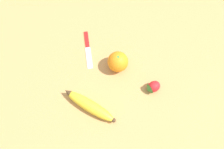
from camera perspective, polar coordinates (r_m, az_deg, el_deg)
ground_plane at (r=0.85m, az=-0.71°, el=-4.99°), size 3.00×3.00×0.00m
banana at (r=0.82m, az=-5.89°, el=-8.09°), size 0.09×0.22×0.04m
orange at (r=0.86m, az=1.55°, el=3.34°), size 0.08×0.08×0.08m
strawberry at (r=0.85m, az=10.64°, el=-3.23°), size 0.07×0.07×0.04m
paring_knife at (r=0.94m, az=-6.35°, el=6.91°), size 0.17×0.10×0.01m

